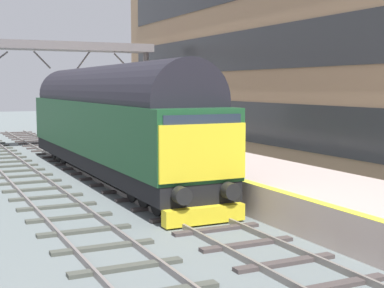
{
  "coord_description": "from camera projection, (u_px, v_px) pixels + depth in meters",
  "views": [
    {
      "loc": [
        -6.95,
        -18.47,
        3.84
      ],
      "look_at": [
        0.2,
        -3.61,
        2.14
      ],
      "focal_mm": 52.75,
      "sensor_mm": 36.0,
      "label": 1
    }
  ],
  "objects": [
    {
      "name": "overhead_footbridge",
      "position": [
        20.0,
        50.0,
        33.46
      ],
      "size": [
        16.35,
        2.0,
        6.51
      ],
      "color": "slate",
      "rests_on": "ground"
    },
    {
      "name": "ground_plane",
      "position": [
        143.0,
        195.0,
        19.95
      ],
      "size": [
        140.0,
        140.0,
        0.0
      ],
      "primitive_type": "plane",
      "color": "slate",
      "rests_on": "ground"
    },
    {
      "name": "track_adjacent_west",
      "position": [
        52.0,
        201.0,
        18.57
      ],
      "size": [
        2.5,
        60.0,
        0.15
      ],
      "color": "slate",
      "rests_on": "ground"
    },
    {
      "name": "waiting_passenger",
      "position": [
        144.0,
        124.0,
        27.61
      ],
      "size": [
        0.42,
        0.5,
        1.64
      ],
      "rotation": [
        0.0,
        0.0,
        1.31
      ],
      "color": "#383036",
      "rests_on": "station_platform"
    },
    {
      "name": "track_main",
      "position": [
        143.0,
        193.0,
        19.95
      ],
      "size": [
        2.5,
        60.0,
        0.15
      ],
      "color": "slate",
      "rests_on": "ground"
    },
    {
      "name": "diesel_locomotive",
      "position": [
        109.0,
        119.0,
        23.18
      ],
      "size": [
        2.74,
        17.67,
        4.68
      ],
      "color": "black",
      "rests_on": "ground"
    },
    {
      "name": "platform_number_sign",
      "position": [
        228.0,
        133.0,
        18.24
      ],
      "size": [
        0.1,
        0.44,
        1.99
      ],
      "color": "slate",
      "rests_on": "station_platform"
    },
    {
      "name": "station_platform",
      "position": [
        231.0,
        174.0,
        21.45
      ],
      "size": [
        4.0,
        44.0,
        1.01
      ],
      "color": "#BBA7A0",
      "rests_on": "ground"
    }
  ]
}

